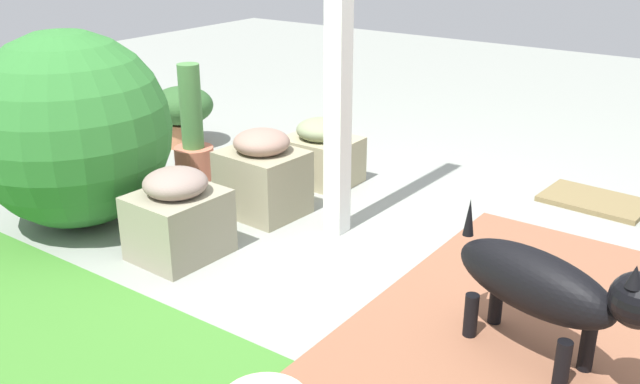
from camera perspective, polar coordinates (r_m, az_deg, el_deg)
The scene contains 10 objects.
ground_plane at distance 3.51m, azimuth 4.75°, elevation -4.54°, with size 12.00×12.00×0.00m, color gray.
brick_path at distance 2.72m, azimuth 20.67°, elevation -14.33°, with size 1.80×2.40×0.02m, color brown.
stone_planter_nearest at distance 4.29m, azimuth 0.12°, elevation 3.17°, with size 0.44×0.36×0.40m.
stone_planter_near at distance 3.84m, azimuth -4.67°, elevation 1.38°, with size 0.45×0.39×0.48m.
stone_planter_mid at distance 3.41m, azimuth -11.44°, elevation -1.94°, with size 0.38×0.43×0.44m.
round_shrub at distance 3.84m, azimuth -19.52°, elevation 4.80°, with size 1.02×1.02×1.02m, color #2F732F.
terracotta_pot_tall at distance 4.40m, azimuth -10.27°, elevation 4.28°, with size 0.24×0.24×0.72m.
terracotta_pot_broad at distance 5.08m, azimuth -11.12°, elevation 6.47°, with size 0.44×0.44×0.42m.
dog at distance 2.63m, azimuth 17.92°, elevation -7.28°, with size 0.80×0.39×0.55m.
doormat at distance 4.32m, azimuth 21.39°, elevation -0.67°, with size 0.56×0.37×0.03m, color olive.
Camera 1 is at (-1.60, 2.72, 1.54)m, focal length 39.45 mm.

